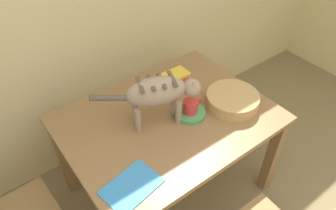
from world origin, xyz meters
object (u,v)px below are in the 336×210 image
Objects in this scene: cat at (160,92)px; book_stack at (176,78)px; magazine at (132,186)px; saucer_bowl at (190,113)px; wicker_basket at (232,100)px; dining_table at (168,127)px; coffee_mug at (191,106)px.

book_stack is (0.31, 0.25, -0.19)m from cat.
cat is at bearing -141.28° from book_stack.
magazine is (-0.39, -0.29, -0.22)m from cat.
magazine is at bearing -142.27° from book_stack.
cat reaches higher than book_stack.
saucer_bowl is 0.66× the size of magazine.
magazine is 0.86× the size of wicker_basket.
wicker_basket is (0.14, -0.41, 0.01)m from book_stack.
book_stack is (0.26, 0.25, 0.12)m from dining_table.
cat is 0.44m from book_stack.
cat is (-0.06, 0.00, 0.31)m from dining_table.
book_stack is at bearing 148.83° from cat.
cat is 3.17× the size of saucer_bowl.
magazine is (-0.57, -0.23, -0.07)m from coffee_mug.
wicker_basket is at bearing -70.95° from book_stack.
saucer_bowl is 0.34m from book_stack.
cat is 4.60× the size of coffee_mug.
coffee_mug is 0.64× the size of book_stack.
wicker_basket is (0.40, -0.16, 0.13)m from dining_table.
saucer_bowl reaches higher than magazine.
saucer_bowl is at bearing 90.00° from cat.
book_stack reaches higher than magazine.
dining_table is at bearing 23.21° from magazine.
coffee_mug is (0.18, -0.07, -0.16)m from cat.
saucer_bowl is at bearing -112.90° from book_stack.
magazine is 1.41× the size of book_stack.
coffee_mug reaches higher than magazine.
cat is 2.96× the size of book_stack.
dining_table is 0.17m from saucer_bowl.
saucer_bowl is 0.06m from coffee_mug.
coffee_mug is 0.46× the size of magazine.
dining_table is 0.32m from cat.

